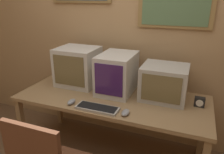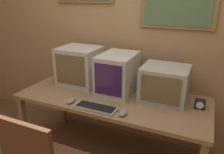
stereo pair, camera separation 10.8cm
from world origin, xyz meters
name	(u,v)px [view 1 (the left image)]	position (x,y,z in m)	size (l,w,h in m)	color
wall_back	(128,31)	(0.00, 1.23, 1.31)	(8.00, 0.08, 2.60)	tan
desk	(112,102)	(0.00, 0.73, 0.65)	(1.92, 0.79, 0.72)	#99754C
monitor_left	(78,66)	(-0.49, 0.91, 0.93)	(0.44, 0.40, 0.43)	beige
monitor_center	(117,73)	(0.00, 0.87, 0.92)	(0.35, 0.48, 0.41)	beige
monitor_right	(164,82)	(0.49, 0.89, 0.89)	(0.44, 0.40, 0.34)	#B7B2A8
keyboard_main	(97,108)	(-0.03, 0.43, 0.73)	(0.39, 0.14, 0.03)	#A8A399
mouse_near_keyboard	(125,113)	(0.24, 0.43, 0.74)	(0.06, 0.12, 0.04)	gray
mouse_far_corner	(71,102)	(-0.30, 0.44, 0.74)	(0.06, 0.11, 0.04)	gray
desk_clock	(200,102)	(0.83, 0.83, 0.76)	(0.09, 0.06, 0.09)	black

